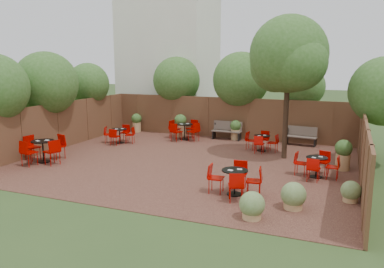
% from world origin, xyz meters
% --- Properties ---
extents(ground, '(80.00, 80.00, 0.00)m').
position_xyz_m(ground, '(0.00, 0.00, 0.00)').
color(ground, '#354F23').
rests_on(ground, ground).
extents(courtyard_paving, '(12.00, 10.00, 0.02)m').
position_xyz_m(courtyard_paving, '(0.00, 0.00, 0.01)').
color(courtyard_paving, '#3B1D18').
rests_on(courtyard_paving, ground).
extents(fence_back, '(12.00, 0.08, 2.00)m').
position_xyz_m(fence_back, '(0.00, 5.00, 1.00)').
color(fence_back, '#53331E').
rests_on(fence_back, ground).
extents(fence_left, '(0.08, 10.00, 2.00)m').
position_xyz_m(fence_left, '(-6.00, 0.00, 1.00)').
color(fence_left, '#53331E').
rests_on(fence_left, ground).
extents(fence_right, '(0.08, 10.00, 2.00)m').
position_xyz_m(fence_right, '(6.00, 0.00, 1.00)').
color(fence_right, '#53331E').
rests_on(fence_right, ground).
extents(neighbour_building, '(5.00, 4.00, 8.00)m').
position_xyz_m(neighbour_building, '(-4.50, 8.00, 4.00)').
color(neighbour_building, silver).
rests_on(neighbour_building, ground).
extents(overhang_foliage, '(15.79, 10.76, 2.75)m').
position_xyz_m(overhang_foliage, '(-2.12, 2.49, 2.75)').
color(overhang_foliage, '#315B1D').
rests_on(overhang_foliage, ground).
extents(courtyard_tree, '(2.97, 2.90, 5.44)m').
position_xyz_m(courtyard_tree, '(3.26, 1.96, 3.85)').
color(courtyard_tree, black).
rests_on(courtyard_tree, courtyard_paving).
extents(park_bench_left, '(1.42, 0.46, 0.87)m').
position_xyz_m(park_bench_left, '(0.14, 4.62, 0.47)').
color(park_bench_left, brown).
rests_on(park_bench_left, courtyard_paving).
extents(park_bench_right, '(1.40, 0.60, 0.84)m').
position_xyz_m(park_bench_right, '(3.60, 4.62, 0.45)').
color(park_bench_right, brown).
rests_on(park_bench_right, courtyard_paving).
extents(bistro_tables, '(11.22, 8.19, 0.95)m').
position_xyz_m(bistro_tables, '(-0.73, 0.35, 0.45)').
color(bistro_tables, black).
rests_on(bistro_tables, courtyard_paving).
extents(planters, '(10.88, 4.21, 1.12)m').
position_xyz_m(planters, '(-0.14, 3.60, 0.58)').
color(planters, tan).
rests_on(planters, courtyard_paving).
extents(low_shrubs, '(2.79, 2.70, 0.70)m').
position_xyz_m(low_shrubs, '(4.34, -3.39, 0.34)').
color(low_shrubs, tan).
rests_on(low_shrubs, courtyard_paving).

